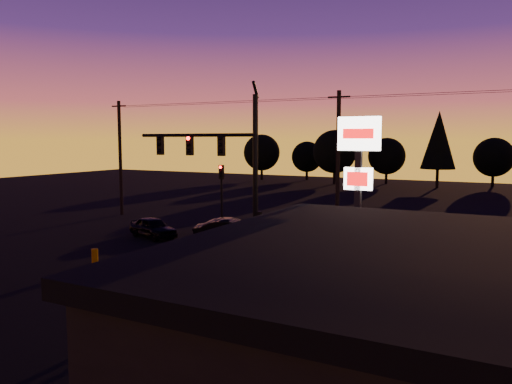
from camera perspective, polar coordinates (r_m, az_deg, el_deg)
ground at (r=20.84m, az=-9.09°, el=-10.77°), size 120.00×120.00×0.00m
lane_arrow at (r=21.86m, az=-5.35°, el=-9.90°), size 1.20×3.10×0.01m
traffic_signal_mast at (r=23.33m, az=-3.55°, el=3.41°), size 6.79×0.52×8.58m
secondary_signal at (r=32.41m, az=-3.97°, el=0.47°), size 0.30×0.31×4.35m
pylon_sign at (r=18.13m, az=11.62°, el=2.48°), size 1.50×0.28×6.80m
utility_pole_0 at (r=41.04m, az=-15.25°, el=3.86°), size 1.40×0.26×9.00m
utility_pole_1 at (r=31.56m, az=9.34°, el=3.40°), size 1.40×0.26×9.00m
power_wires at (r=31.63m, az=9.47°, el=10.61°), size 36.00×1.22×0.07m
bollard at (r=24.69m, az=-17.93°, el=-7.24°), size 0.30×0.30×0.91m
tree_0 at (r=74.20m, az=0.66°, el=4.53°), size 5.36×5.36×6.74m
tree_1 at (r=74.42m, az=5.85°, el=4.03°), size 4.54×4.54×5.71m
tree_2 at (r=67.60m, az=8.97°, el=4.58°), size 5.77×5.78×7.26m
tree_3 at (r=69.78m, az=14.72°, el=3.99°), size 4.95×4.95×6.22m
tree_4 at (r=65.50m, az=20.15°, el=5.60°), size 4.18×4.18×9.50m
tree_5 at (r=69.97m, az=25.53°, el=3.60°), size 4.95×4.95×6.22m
car_left at (r=31.27m, az=-11.70°, el=-3.99°), size 3.95×2.55×1.25m
car_mid at (r=28.62m, az=-2.70°, el=-4.58°), size 4.68×3.10×1.46m
car_right at (r=27.09m, az=9.71°, el=-5.48°), size 4.68×3.07×1.26m
suv_parked at (r=14.00m, az=6.56°, el=-16.28°), size 4.38×5.48×1.38m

